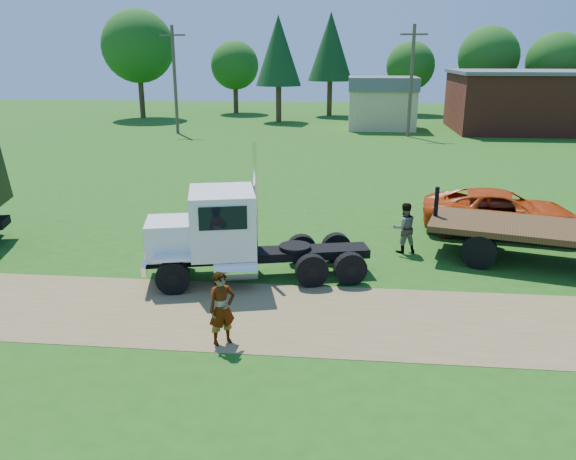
# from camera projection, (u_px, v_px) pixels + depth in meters

# --- Properties ---
(ground) EXTENTS (140.00, 140.00, 0.00)m
(ground) POSITION_uv_depth(u_px,v_px,m) (312.00, 317.00, 14.97)
(ground) COLOR #204F11
(ground) RESTS_ON ground
(dirt_track) EXTENTS (120.00, 4.20, 0.01)m
(dirt_track) POSITION_uv_depth(u_px,v_px,m) (312.00, 317.00, 14.97)
(dirt_track) COLOR brown
(dirt_track) RESTS_ON ground
(white_semi_tractor) EXTENTS (7.10, 3.73, 4.19)m
(white_semi_tractor) POSITION_uv_depth(u_px,v_px,m) (226.00, 235.00, 17.13)
(white_semi_tractor) COLOR black
(white_semi_tractor) RESTS_ON ground
(orange_pickup) EXTENTS (6.36, 3.67, 1.67)m
(orange_pickup) POSITION_uv_depth(u_px,v_px,m) (502.00, 212.00, 21.78)
(orange_pickup) COLOR #C13B09
(orange_pickup) RESTS_ON ground
(flatbed_trailer) EXTENTS (9.50, 5.02, 2.33)m
(flatbed_trailer) POSITION_uv_depth(u_px,v_px,m) (574.00, 238.00, 18.21)
(flatbed_trailer) COLOR #3C2713
(flatbed_trailer) RESTS_ON ground
(spectator_a) EXTENTS (0.80, 0.75, 1.84)m
(spectator_a) POSITION_uv_depth(u_px,v_px,m) (222.00, 309.00, 13.36)
(spectator_a) COLOR #999999
(spectator_a) RESTS_ON ground
(spectator_b) EXTENTS (1.03, 0.89, 1.80)m
(spectator_b) POSITION_uv_depth(u_px,v_px,m) (404.00, 228.00, 19.64)
(spectator_b) COLOR #999999
(spectator_b) RESTS_ON ground
(brick_building) EXTENTS (15.40, 10.40, 5.30)m
(brick_building) POSITION_uv_depth(u_px,v_px,m) (539.00, 101.00, 50.38)
(brick_building) COLOR maroon
(brick_building) RESTS_ON ground
(tan_shed) EXTENTS (6.20, 5.40, 4.70)m
(tan_shed) POSITION_uv_depth(u_px,v_px,m) (382.00, 102.00, 51.81)
(tan_shed) COLOR tan
(tan_shed) RESTS_ON ground
(utility_poles) EXTENTS (42.20, 0.28, 9.00)m
(utility_poles) POSITION_uv_depth(u_px,v_px,m) (411.00, 79.00, 46.18)
(utility_poles) COLOR brown
(utility_poles) RESTS_ON ground
(tree_row) EXTENTS (58.39, 14.24, 11.62)m
(tree_row) POSITION_uv_depth(u_px,v_px,m) (398.00, 52.00, 59.02)
(tree_row) COLOR #3C2618
(tree_row) RESTS_ON ground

